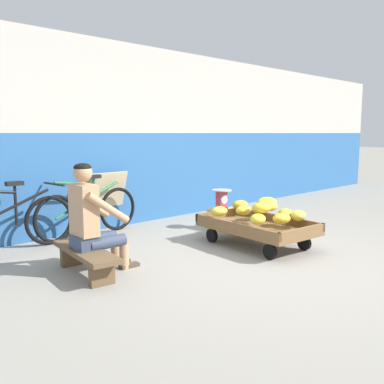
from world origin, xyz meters
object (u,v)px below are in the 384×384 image
at_px(plastic_crate, 221,219).
at_px(banana_cart, 257,228).
at_px(low_bench, 86,256).
at_px(bicycle_far_left, 88,211).
at_px(vendor_seated, 92,219).
at_px(shopping_bag, 246,224).
at_px(weighing_scale, 222,199).
at_px(bicycle_near_left, 8,223).
at_px(sign_board, 103,201).

bearing_deg(plastic_crate, banana_cart, -113.64).
height_order(low_bench, bicycle_far_left, bicycle_far_left).
bearing_deg(vendor_seated, bicycle_far_left, 61.10).
relative_size(plastic_crate, shopping_bag, 1.50).
relative_size(weighing_scale, bicycle_near_left, 0.18).
distance_m(plastic_crate, weighing_scale, 0.30).
bearing_deg(low_bench, bicycle_near_left, 99.58).
bearing_deg(bicycle_near_left, sign_board, 9.91).
relative_size(banana_cart, low_bench, 1.34).
xyz_separation_m(vendor_seated, weighing_scale, (2.49, 0.48, -0.11)).
relative_size(bicycle_far_left, shopping_bag, 6.91).
xyz_separation_m(low_bench, weighing_scale, (2.58, 0.47, 0.25)).
xyz_separation_m(banana_cart, plastic_crate, (0.44, 1.00, -0.09)).
height_order(plastic_crate, shopping_bag, plastic_crate).
distance_m(banana_cart, low_bench, 2.21).
relative_size(low_bench, vendor_seated, 0.99).
bearing_deg(vendor_seated, plastic_crate, 10.86).
distance_m(banana_cart, sign_board, 2.36).
distance_m(sign_board, shopping_bag, 2.14).
distance_m(weighing_scale, sign_board, 1.77).
relative_size(weighing_scale, sign_board, 0.35).
xyz_separation_m(low_bench, shopping_bag, (2.69, 0.08, -0.08)).
distance_m(weighing_scale, shopping_bag, 0.52).
bearing_deg(vendor_seated, weighing_scale, 10.83).
height_order(vendor_seated, sign_board, vendor_seated).
bearing_deg(bicycle_near_left, vendor_seated, -77.00).
distance_m(plastic_crate, bicycle_near_left, 2.97).
xyz_separation_m(bicycle_far_left, sign_board, (0.39, 0.23, 0.08)).
height_order(low_bench, vendor_seated, vendor_seated).
xyz_separation_m(plastic_crate, bicycle_near_left, (-2.82, 0.92, 0.20)).
relative_size(banana_cart, vendor_seated, 1.33).
distance_m(low_bench, vendor_seated, 0.38).
relative_size(low_bench, plastic_crate, 3.14).
height_order(banana_cart, plastic_crate, banana_cart).
bearing_deg(sign_board, bicycle_far_left, -149.70).
bearing_deg(low_bench, banana_cart, -13.65).
relative_size(low_bench, shopping_bag, 4.71).
distance_m(vendor_seated, bicycle_near_left, 1.46).
bearing_deg(sign_board, weighing_scale, -42.22).
distance_m(low_bench, sign_board, 2.11).
height_order(weighing_scale, sign_board, sign_board).
distance_m(banana_cart, vendor_seated, 2.15).
bearing_deg(bicycle_near_left, shopping_bag, -24.27).
height_order(bicycle_near_left, sign_board, sign_board).
height_order(plastic_crate, weighing_scale, weighing_scale).
distance_m(vendor_seated, shopping_bag, 2.64).
bearing_deg(weighing_scale, plastic_crate, 90.00).
bearing_deg(bicycle_far_left, plastic_crate, -29.41).
distance_m(banana_cart, weighing_scale, 1.11).
relative_size(bicycle_near_left, sign_board, 1.92).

